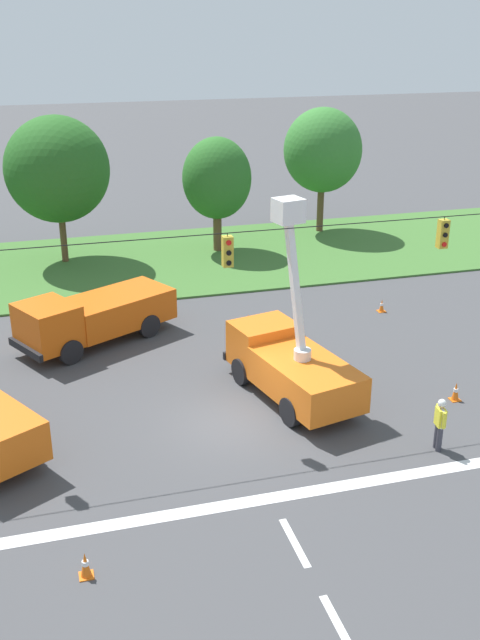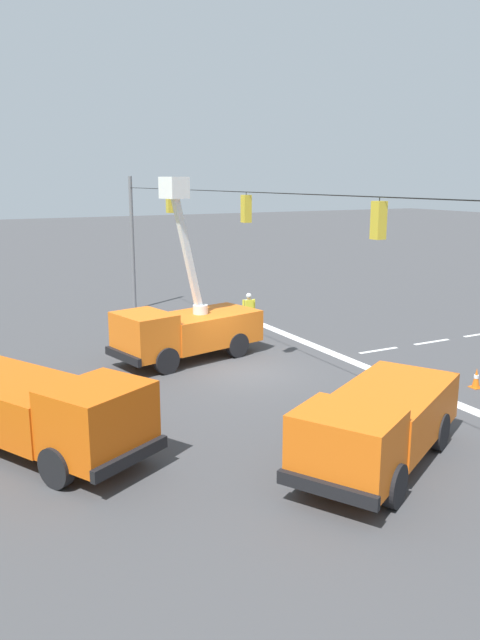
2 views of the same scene
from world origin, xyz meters
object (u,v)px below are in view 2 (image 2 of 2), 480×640
object	(u,v)px
utility_truck_bucket_lift	(185,326)
utility_truck_support_near	(378,422)
road_worker	(249,309)
traffic_cone_mid_left	(476,378)
traffic_cone_near_bucket	(178,319)
utility_truck_support_far	(42,409)
traffic_cone_foreground_left	(18,372)

from	to	relation	value
utility_truck_bucket_lift	utility_truck_support_near	xyz separation A→B (m)	(-10.97, -0.60, -0.21)
road_worker	traffic_cone_mid_left	size ratio (longest dim) A/B	2.53
utility_truck_support_near	traffic_cone_mid_left	distance (m)	7.65
utility_truck_bucket_lift	traffic_cone_near_bucket	world-z (taller)	utility_truck_bucket_lift
utility_truck_support_near	traffic_cone_near_bucket	distance (m)	16.61
utility_truck_support_far	road_worker	distance (m)	14.86
traffic_cone_mid_left	traffic_cone_near_bucket	world-z (taller)	traffic_cone_mid_left
utility_truck_support_far	traffic_cone_near_bucket	xyz separation A→B (m)	(11.86, -8.59, -0.86)
utility_truck_support_far	traffic_cone_mid_left	distance (m)	14.32
utility_truck_bucket_lift	road_worker	xyz separation A→B (m)	(3.32, -4.66, -0.35)
road_worker	utility_truck_bucket_lift	bearing A→B (deg)	125.51
traffic_cone_mid_left	utility_truck_support_near	bearing A→B (deg)	114.12
road_worker	utility_truck_support_near	bearing A→B (deg)	164.14
utility_truck_support_far	road_worker	size ratio (longest dim) A/B	3.99
utility_truck_bucket_lift	traffic_cone_mid_left	distance (m)	10.94
utility_truck_support_far	road_worker	xyz separation A→B (m)	(9.62, -11.32, -0.19)
traffic_cone_mid_left	traffic_cone_near_bucket	distance (m)	14.56
traffic_cone_near_bucket	road_worker	bearing A→B (deg)	-129.42
traffic_cone_foreground_left	utility_truck_bucket_lift	bearing A→B (deg)	-92.74
utility_truck_bucket_lift	utility_truck_support_far	xyz separation A→B (m)	(-6.29, 6.66, -0.16)
utility_truck_bucket_lift	utility_truck_support_far	bearing A→B (deg)	133.35
utility_truck_support_far	traffic_cone_foreground_left	xyz separation A→B (m)	(6.60, -0.30, -0.87)
road_worker	traffic_cone_foreground_left	bearing A→B (deg)	105.32
road_worker	traffic_cone_near_bucket	bearing A→B (deg)	50.58
road_worker	traffic_cone_mid_left	bearing A→B (deg)	-165.55
utility_truck_bucket_lift	traffic_cone_foreground_left	size ratio (longest dim) A/B	10.77
utility_truck_bucket_lift	traffic_cone_mid_left	xyz separation A→B (m)	(-7.86, -7.54, -1.01)
traffic_cone_foreground_left	traffic_cone_near_bucket	size ratio (longest dim) A/B	0.96
utility_truck_support_near	road_worker	xyz separation A→B (m)	(14.29, -4.06, -0.14)
utility_truck_support_far	traffic_cone_foreground_left	bearing A→B (deg)	-2.62
utility_truck_bucket_lift	traffic_cone_mid_left	bearing A→B (deg)	-136.19
road_worker	traffic_cone_near_bucket	world-z (taller)	road_worker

